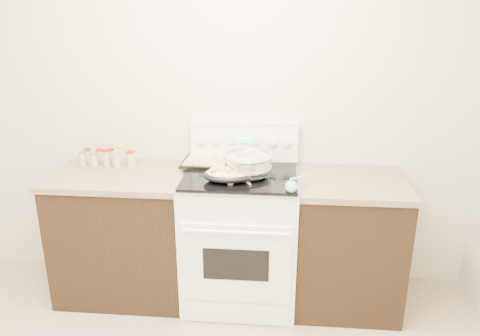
# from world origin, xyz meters

# --- Properties ---
(room_shell) EXTENTS (4.10, 3.60, 2.75)m
(room_shell) POSITION_xyz_m (0.00, 0.00, 1.70)
(room_shell) COLOR beige
(room_shell) RESTS_ON ground
(counter_left) EXTENTS (0.93, 0.67, 0.92)m
(counter_left) POSITION_xyz_m (-0.48, 1.43, 0.46)
(counter_left) COLOR black
(counter_left) RESTS_ON ground
(counter_right) EXTENTS (0.73, 0.67, 0.92)m
(counter_right) POSITION_xyz_m (1.08, 1.43, 0.46)
(counter_right) COLOR black
(counter_right) RESTS_ON ground
(kitchen_range) EXTENTS (0.78, 0.73, 1.22)m
(kitchen_range) POSITION_xyz_m (0.35, 1.42, 0.49)
(kitchen_range) COLOR white
(kitchen_range) RESTS_ON ground
(mixing_bowl) EXTENTS (0.39, 0.39, 0.19)m
(mixing_bowl) POSITION_xyz_m (0.40, 1.37, 1.02)
(mixing_bowl) COLOR silver
(mixing_bowl) RESTS_ON kitchen_range
(roasting_pan) EXTENTS (0.40, 0.32, 0.11)m
(roasting_pan) POSITION_xyz_m (0.30, 1.29, 0.99)
(roasting_pan) COLOR black
(roasting_pan) RESTS_ON kitchen_range
(baking_sheet) EXTENTS (0.44, 0.32, 0.06)m
(baking_sheet) POSITION_xyz_m (0.14, 1.60, 0.96)
(baking_sheet) COLOR black
(baking_sheet) RESTS_ON kitchen_range
(wooden_spoon) EXTENTS (0.15, 0.22, 0.04)m
(wooden_spoon) POSITION_xyz_m (0.32, 1.25, 0.95)
(wooden_spoon) COLOR tan
(wooden_spoon) RESTS_ON kitchen_range
(blue_ladle) EXTENTS (0.15, 0.25, 0.10)m
(blue_ladle) POSITION_xyz_m (0.69, 1.15, 0.98)
(blue_ladle) COLOR #93C8DB
(blue_ladle) RESTS_ON kitchen_range
(spice_jars) EXTENTS (0.40, 0.15, 0.13)m
(spice_jars) POSITION_xyz_m (-0.60, 1.58, 0.98)
(spice_jars) COLOR #BFB28C
(spice_jars) RESTS_ON counter_left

